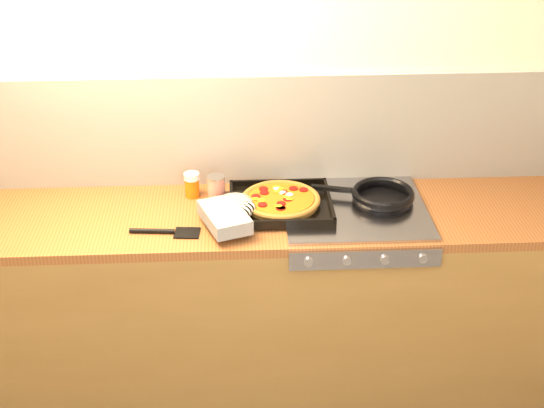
{
  "coord_description": "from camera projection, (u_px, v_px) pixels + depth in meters",
  "views": [
    {
      "loc": [
        -0.05,
        -1.68,
        2.44
      ],
      "look_at": [
        0.1,
        1.08,
        0.95
      ],
      "focal_mm": 50.0,
      "sensor_mm": 36.0,
      "label": 1
    }
  ],
  "objects": [
    {
      "name": "stovetop",
      "position": [
        354.0,
        209.0,
        3.2
      ],
      "size": [
        0.6,
        0.56,
        0.02
      ],
      "primitive_type": "cube",
      "color": "#A1A0A5",
      "rests_on": "counter_run"
    },
    {
      "name": "black_spatula",
      "position": [
        166.0,
        232.0,
        3.02
      ],
      "size": [
        0.29,
        0.09,
        0.02
      ],
      "color": "black",
      "rests_on": "counter_run"
    },
    {
      "name": "juice_glass",
      "position": [
        192.0,
        185.0,
        3.28
      ],
      "size": [
        0.08,
        0.08,
        0.11
      ],
      "color": "#DD5E0D",
      "rests_on": "counter_run"
    },
    {
      "name": "room_shell",
      "position": [
        245.0,
        131.0,
        3.31
      ],
      "size": [
        3.2,
        3.2,
        3.2
      ],
      "color": "white",
      "rests_on": "ground"
    },
    {
      "name": "tomato_can",
      "position": [
        216.0,
        188.0,
        3.26
      ],
      "size": [
        0.09,
        0.09,
        0.11
      ],
      "color": "#AD1F0E",
      "rests_on": "counter_run"
    },
    {
      "name": "counter_run",
      "position": [
        250.0,
        301.0,
        3.39
      ],
      "size": [
        3.2,
        0.62,
        0.9
      ],
      "color": "olive",
      "rests_on": "ground"
    },
    {
      "name": "wooden_spoon",
      "position": [
        262.0,
        191.0,
        3.33
      ],
      "size": [
        0.3,
        0.05,
        0.02
      ],
      "color": "#AC7148",
      "rests_on": "counter_run"
    },
    {
      "name": "pizza_on_tray",
      "position": [
        265.0,
        204.0,
        3.15
      ],
      "size": [
        0.56,
        0.49,
        0.07
      ],
      "color": "black",
      "rests_on": "stovetop"
    },
    {
      "name": "frying_pan",
      "position": [
        381.0,
        196.0,
        3.23
      ],
      "size": [
        0.47,
        0.33,
        0.04
      ],
      "color": "black",
      "rests_on": "stovetop"
    }
  ]
}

